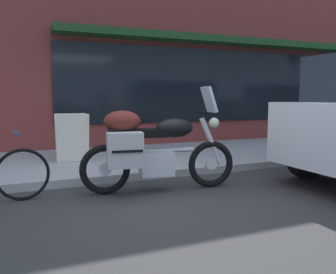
# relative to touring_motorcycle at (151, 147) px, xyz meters

# --- Properties ---
(ground_plane) EXTENTS (80.00, 80.00, 0.00)m
(ground_plane) POSITION_rel_touring_motorcycle_xyz_m (-0.02, -0.60, -0.61)
(ground_plane) COLOR #313131
(storefront_building) EXTENTS (20.63, 0.90, 6.88)m
(storefront_building) POSITION_rel_touring_motorcycle_xyz_m (6.30, 3.79, 2.76)
(storefront_building) COLOR brown
(storefront_building) RESTS_ON ground_plane
(touring_motorcycle) EXTENTS (2.11, 0.66, 1.40)m
(touring_motorcycle) POSITION_rel_touring_motorcycle_xyz_m (0.00, 0.00, 0.00)
(touring_motorcycle) COLOR black
(touring_motorcycle) RESTS_ON ground_plane
(sandwich_board_sign) EXTENTS (0.55, 0.40, 0.84)m
(sandwich_board_sign) POSITION_rel_touring_motorcycle_xyz_m (-0.75, 2.04, -0.06)
(sandwich_board_sign) COLOR silver
(sandwich_board_sign) RESTS_ON sidewalk_curb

